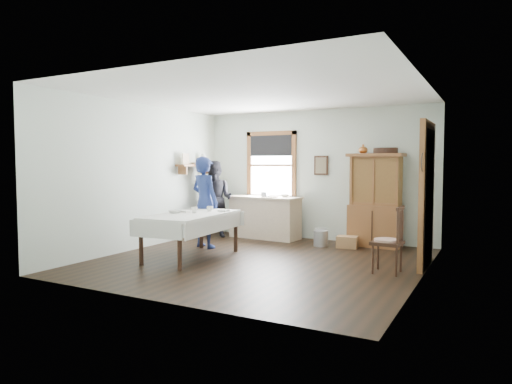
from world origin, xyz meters
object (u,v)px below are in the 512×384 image
dining_table (192,236)px  spindle_chair (387,240)px  figure_dark (215,202)px  woman_blue (205,206)px  pail (321,238)px  wicker_basket (347,242)px  work_counter (265,217)px  china_hutch (375,200)px

dining_table → spindle_chair: (3.13, 0.46, 0.11)m
dining_table → figure_dark: figure_dark is taller
spindle_chair → woman_blue: bearing=176.7°
pail → wicker_basket: pail is taller
work_counter → spindle_chair: bearing=-28.7°
work_counter → pail: bearing=-9.8°
spindle_chair → pail: 2.29m
spindle_chair → pail: spindle_chair is taller
spindle_chair → work_counter: bearing=150.5°
spindle_chair → figure_dark: 4.31m
china_hutch → wicker_basket: 0.97m
dining_table → figure_dark: bearing=112.8°
work_counter → pail: 1.47m
pail → woman_blue: woman_blue is taller
china_hutch → figure_dark: bearing=-170.1°
work_counter → wicker_basket: size_ratio=4.11×
spindle_chair → woman_blue: (-3.48, 0.44, 0.31)m
work_counter → figure_dark: size_ratio=1.02×
figure_dark → woman_blue: bearing=-69.4°
work_counter → dining_table: (-0.14, -2.43, -0.07)m
pail → woman_blue: bearing=-148.3°
wicker_basket → figure_dark: 2.98m
dining_table → pail: 2.59m
spindle_chair → figure_dark: size_ratio=0.64×
spindle_chair → wicker_basket: spindle_chair is taller
dining_table → wicker_basket: size_ratio=4.96×
work_counter → pail: size_ratio=5.16×
dining_table → pail: (1.54, 2.07, -0.22)m
wicker_basket → woman_blue: woman_blue is taller
pail → work_counter: bearing=165.3°
work_counter → woman_blue: 1.65m
spindle_chair → woman_blue: 3.52m
work_counter → figure_dark: figure_dark is taller
work_counter → woman_blue: bearing=-103.0°
woman_blue → figure_dark: 1.27m
work_counter → spindle_chair: (2.98, -1.97, 0.04)m
china_hutch → figure_dark: size_ratio=1.16×
china_hutch → woman_blue: (-2.81, -1.62, -0.09)m
pail → figure_dark: 2.48m
china_hutch → dining_table: (-2.46, -2.52, -0.51)m
dining_table → spindle_chair: 3.16m
pail → wicker_basket: 0.51m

